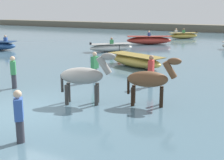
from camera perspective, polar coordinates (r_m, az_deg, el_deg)
name	(u,v)px	position (r m, az deg, el deg)	size (l,w,h in m)	color
ground_plane	(27,119)	(10.48, -15.53, -6.94)	(120.00, 120.00, 0.00)	gray
water_surface	(143,65)	(18.71, 5.77, 2.82)	(90.00, 90.00, 0.29)	#476675
horse_lead_grey	(84,77)	(10.49, -5.20, 0.51)	(1.86, 1.12, 2.07)	gray
horse_trailing_bay	(150,81)	(10.36, 7.07, -0.11)	(1.79, 0.88, 1.95)	brown
boat_near_port	(183,36)	(33.97, 13.14, 8.06)	(3.08, 2.72, 1.10)	gold
boat_mid_channel	(111,47)	(23.30, -0.16, 6.08)	(3.08, 3.04, 1.07)	silver
boat_distant_east	(149,40)	(28.21, 6.92, 7.38)	(4.15, 3.09, 1.20)	#BC382D
boat_mid_outer	(136,61)	(17.27, 4.43, 3.58)	(3.79, 2.38, 0.68)	gold
person_onlooker_left	(95,69)	(13.76, -3.23, 2.11)	(0.26, 0.35, 1.63)	#383842
person_wading_mid	(19,120)	(7.87, -16.86, -7.17)	(0.36, 0.37, 1.63)	#383842
person_wading_close	(14,75)	(13.17, -17.84, 0.97)	(0.36, 0.37, 1.63)	#383842
person_onlooker_right	(151,73)	(12.89, 7.26, 1.26)	(0.23, 0.34, 1.63)	#383842
channel_buoy	(119,56)	(20.06, 1.35, 4.58)	(0.38, 0.38, 0.87)	#E54C1E
far_shoreline	(218,30)	(44.43, 19.09, 8.87)	(80.00, 2.40, 1.24)	#605B4C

